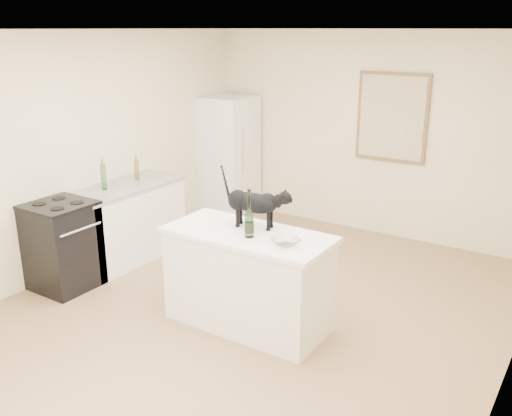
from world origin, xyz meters
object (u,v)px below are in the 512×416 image
(wine_bottle, at_px, (249,216))
(glass_bowl, at_px, (285,242))
(stove, at_px, (63,246))
(fridge, at_px, (228,156))
(black_cat, at_px, (253,205))

(wine_bottle, xyz_separation_m, glass_bowl, (0.36, 0.01, -0.16))
(stove, bearing_deg, fridge, 90.00)
(stove, relative_size, black_cat, 1.54)
(stove, height_order, black_cat, black_cat)
(black_cat, distance_m, glass_bowl, 0.55)
(fridge, bearing_deg, wine_bottle, -51.21)
(fridge, xyz_separation_m, glass_bowl, (2.48, -2.63, 0.08))
(fridge, height_order, wine_bottle, fridge)
(black_cat, distance_m, wine_bottle, 0.26)
(glass_bowl, bearing_deg, black_cat, 154.17)
(stove, bearing_deg, black_cat, 15.07)
(fridge, xyz_separation_m, wine_bottle, (2.12, -2.64, 0.24))
(black_cat, xyz_separation_m, wine_bottle, (0.11, -0.23, -0.02))
(stove, distance_m, glass_bowl, 2.54)
(stove, relative_size, fridge, 0.53)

